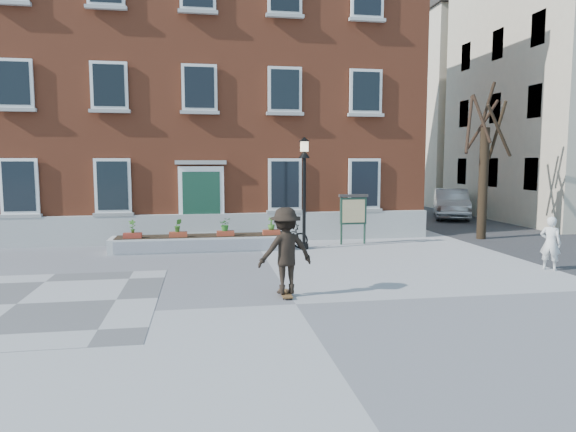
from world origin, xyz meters
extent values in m
plane|color=gray|center=(0.00, 0.00, 0.00)|extent=(100.00, 100.00, 0.00)
cube|color=#535356|center=(-6.00, 1.00, 0.01)|extent=(6.00, 6.00, 0.01)
imported|color=black|center=(0.90, 7.04, 0.44)|extent=(1.67, 0.58, 0.87)
imported|color=#A6A8AB|center=(11.34, 15.11, 0.79)|extent=(3.44, 5.09, 1.59)
imported|color=silver|center=(7.81, 2.29, 0.77)|extent=(0.65, 0.67, 1.54)
cube|color=brown|center=(-2.00, 14.00, 6.00)|extent=(18.00, 10.00, 12.00)
cube|color=#ADADA7|center=(-2.00, 8.88, 0.55)|extent=(18.00, 0.24, 1.10)
cube|color=gray|center=(-2.00, 8.75, 0.10)|extent=(2.60, 0.80, 0.20)
cube|color=#969692|center=(-2.00, 8.90, 0.30)|extent=(2.20, 0.50, 0.20)
cube|color=white|center=(-2.00, 8.92, 1.65)|extent=(1.70, 0.12, 2.50)
cube|color=#153B29|center=(-2.00, 8.87, 1.55)|extent=(1.40, 0.06, 2.30)
cube|color=gray|center=(-2.00, 8.88, 3.05)|extent=(1.90, 0.25, 0.15)
cube|color=white|center=(-8.40, 8.90, 2.20)|extent=(1.30, 0.10, 2.00)
cube|color=black|center=(-8.40, 8.85, 2.20)|extent=(1.08, 0.04, 1.78)
cube|color=#9C9C97|center=(-8.40, 8.84, 1.14)|extent=(1.44, 0.20, 0.12)
cube|color=white|center=(-8.40, 8.90, 5.80)|extent=(1.30, 0.10, 1.70)
cube|color=black|center=(-8.40, 8.85, 5.80)|extent=(1.08, 0.04, 1.48)
cube|color=#9C9C97|center=(-8.40, 8.84, 4.89)|extent=(1.44, 0.20, 0.12)
cube|color=#A7A6A1|center=(-8.40, 8.84, 8.49)|extent=(1.44, 0.20, 0.12)
cube|color=silver|center=(-5.20, 8.90, 2.20)|extent=(1.30, 0.10, 2.00)
cube|color=black|center=(-5.20, 8.85, 2.20)|extent=(1.08, 0.04, 1.78)
cube|color=gray|center=(-5.20, 8.84, 1.14)|extent=(1.44, 0.20, 0.12)
cube|color=silver|center=(-5.20, 8.90, 5.80)|extent=(1.30, 0.10, 1.70)
cube|color=black|center=(-5.20, 8.85, 5.80)|extent=(1.08, 0.04, 1.48)
cube|color=gray|center=(-5.20, 8.84, 4.89)|extent=(1.44, 0.20, 0.12)
cube|color=#A1A19C|center=(-5.20, 8.84, 8.49)|extent=(1.44, 0.20, 0.12)
cube|color=silver|center=(-2.00, 8.90, 5.80)|extent=(1.30, 0.10, 1.70)
cube|color=black|center=(-2.00, 8.85, 5.80)|extent=(1.08, 0.04, 1.48)
cube|color=#9A9A95|center=(-2.00, 8.84, 4.89)|extent=(1.44, 0.20, 0.12)
cube|color=#9E9F9A|center=(-2.00, 8.84, 8.49)|extent=(1.44, 0.20, 0.12)
cube|color=silver|center=(1.20, 8.90, 2.20)|extent=(1.30, 0.10, 2.00)
cube|color=black|center=(1.20, 8.85, 2.20)|extent=(1.08, 0.04, 1.78)
cube|color=#969692|center=(1.20, 8.84, 1.14)|extent=(1.44, 0.20, 0.12)
cube|color=silver|center=(1.20, 8.90, 5.80)|extent=(1.30, 0.10, 1.70)
cube|color=black|center=(1.20, 8.85, 5.80)|extent=(1.08, 0.04, 1.48)
cube|color=#979692|center=(1.20, 8.84, 4.89)|extent=(1.44, 0.20, 0.12)
cube|color=#A1A19C|center=(1.20, 8.84, 8.49)|extent=(1.44, 0.20, 0.12)
cube|color=silver|center=(4.40, 8.90, 2.20)|extent=(1.30, 0.10, 2.00)
cube|color=black|center=(4.40, 8.85, 2.20)|extent=(1.08, 0.04, 1.78)
cube|color=gray|center=(4.40, 8.84, 1.14)|extent=(1.44, 0.20, 0.12)
cube|color=silver|center=(4.40, 8.90, 5.80)|extent=(1.30, 0.10, 1.70)
cube|color=black|center=(4.40, 8.85, 5.80)|extent=(1.08, 0.04, 1.48)
cube|color=#A5A5A0|center=(4.40, 8.84, 4.89)|extent=(1.44, 0.20, 0.12)
cube|color=#ACACA7|center=(4.40, 8.84, 8.49)|extent=(1.44, 0.20, 0.12)
cube|color=silver|center=(-2.00, 7.20, 0.25)|extent=(6.20, 1.10, 0.50)
cube|color=silver|center=(-2.00, 6.64, 0.25)|extent=(5.80, 0.02, 0.40)
cube|color=black|center=(-2.00, 7.20, 0.50)|extent=(5.80, 0.90, 0.06)
cube|color=maroon|center=(-4.30, 6.95, 0.60)|extent=(0.60, 0.25, 0.20)
imported|color=#31651E|center=(-4.30, 6.95, 0.92)|extent=(0.24, 0.24, 0.45)
cube|color=maroon|center=(-2.80, 6.95, 0.60)|extent=(0.60, 0.25, 0.20)
imported|color=#326A1F|center=(-2.80, 6.95, 0.92)|extent=(0.25, 0.25, 0.45)
cube|color=maroon|center=(-1.20, 6.95, 0.60)|extent=(0.60, 0.25, 0.20)
imported|color=#28681F|center=(-1.20, 6.95, 0.92)|extent=(0.40, 0.40, 0.45)
cube|color=#943720|center=(0.40, 6.95, 0.60)|extent=(0.60, 0.25, 0.20)
imported|color=#366E21|center=(0.40, 6.95, 0.92)|extent=(0.25, 0.25, 0.45)
cylinder|color=black|center=(9.00, 8.00, 2.20)|extent=(0.36, 0.36, 4.40)
cylinder|color=#312416|center=(9.51, 8.00, 4.29)|extent=(0.12, 1.12, 2.23)
cylinder|color=#301F15|center=(9.17, 8.52, 4.55)|extent=(1.18, 0.49, 1.97)
cylinder|color=black|center=(8.51, 8.36, 4.55)|extent=(0.88, 1.14, 2.35)
cylinder|color=black|center=(8.70, 7.78, 4.73)|extent=(0.60, 0.77, 1.90)
cylinder|color=black|center=(9.20, 7.37, 4.24)|extent=(1.39, 0.55, 1.95)
cylinder|color=black|center=(9.16, 8.13, 5.37)|extent=(0.43, 0.48, 1.58)
cube|color=#353537|center=(12.00, 18.00, 0.00)|extent=(8.00, 36.00, 0.01)
cube|color=beige|center=(18.00, 26.00, 6.50)|extent=(10.00, 11.00, 13.00)
cube|color=#332F2C|center=(18.00, 26.00, 13.25)|extent=(10.40, 11.40, 0.50)
cube|color=black|center=(13.04, 10.80, 2.50)|extent=(0.08, 1.00, 1.50)
cube|color=black|center=(13.04, 14.00, 2.50)|extent=(0.08, 1.00, 1.50)
cube|color=black|center=(13.04, 17.20, 2.50)|extent=(0.08, 1.00, 1.50)
cube|color=black|center=(13.04, 10.80, 5.80)|extent=(0.08, 1.00, 1.50)
cube|color=black|center=(13.04, 14.00, 5.80)|extent=(0.08, 1.00, 1.50)
cube|color=black|center=(13.04, 17.20, 5.80)|extent=(0.08, 1.00, 1.50)
cube|color=black|center=(13.04, 10.80, 9.00)|extent=(0.08, 1.00, 1.50)
cube|color=black|center=(13.04, 14.00, 9.00)|extent=(0.08, 1.00, 1.50)
cube|color=black|center=(13.04, 17.20, 9.00)|extent=(0.08, 1.00, 1.50)
cylinder|color=black|center=(1.55, 6.86, 0.10)|extent=(0.32, 0.32, 0.20)
cylinder|color=black|center=(1.55, 6.86, 1.60)|extent=(0.12, 0.12, 3.20)
cone|color=black|center=(1.55, 6.86, 3.35)|extent=(0.40, 0.40, 0.30)
cube|color=beige|center=(1.55, 6.86, 3.60)|extent=(0.24, 0.24, 0.34)
cone|color=black|center=(1.55, 6.86, 3.85)|extent=(0.40, 0.40, 0.16)
cylinder|color=#183122|center=(3.12, 7.60, 0.90)|extent=(0.08, 0.08, 1.80)
cylinder|color=#193225|center=(4.02, 7.60, 0.90)|extent=(0.08, 0.08, 1.80)
cube|color=#1B3628|center=(3.57, 7.60, 1.25)|extent=(1.00, 0.10, 1.00)
cube|color=beige|center=(3.57, 7.54, 1.25)|extent=(0.85, 0.02, 0.85)
cube|color=#373230|center=(3.57, 7.60, 1.82)|extent=(1.10, 0.16, 0.10)
cube|color=brown|center=(-0.11, 0.70, 0.06)|extent=(0.22, 0.78, 0.03)
cylinder|color=black|center=(-0.20, 0.42, 0.03)|extent=(0.03, 0.05, 0.05)
cylinder|color=black|center=(-0.02, 0.42, 0.03)|extent=(0.03, 0.05, 0.05)
cylinder|color=black|center=(-0.20, 0.98, 0.03)|extent=(0.03, 0.05, 0.05)
cylinder|color=black|center=(-0.02, 0.98, 0.03)|extent=(0.03, 0.05, 0.05)
imported|color=black|center=(-0.11, 0.70, 1.07)|extent=(1.40, 0.97, 1.98)
camera|label=1|loc=(-1.97, -10.72, 3.11)|focal=32.00mm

